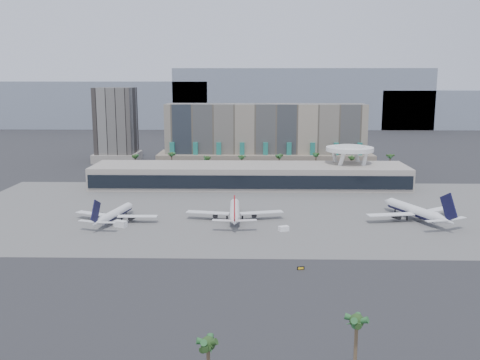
{
  "coord_description": "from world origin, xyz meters",
  "views": [
    {
      "loc": [
        1.07,
        -176.63,
        57.87
      ],
      "look_at": [
        -3.67,
        40.0,
        16.83
      ],
      "focal_mm": 40.0,
      "sensor_mm": 36.0,
      "label": 1
    }
  ],
  "objects_px": {
    "airliner_centre": "(235,212)",
    "service_vehicle_a": "(120,224)",
    "airliner_left": "(114,214)",
    "airliner_right": "(415,211)",
    "service_vehicle_b": "(284,229)",
    "taxiway_sign": "(301,268)"
  },
  "relations": [
    {
      "from": "service_vehicle_a",
      "to": "airliner_right",
      "type": "bearing_deg",
      "value": 29.28
    },
    {
      "from": "airliner_centre",
      "to": "airliner_right",
      "type": "relative_size",
      "value": 0.99
    },
    {
      "from": "service_vehicle_b",
      "to": "airliner_left",
      "type": "bearing_deg",
      "value": 145.92
    },
    {
      "from": "service_vehicle_a",
      "to": "taxiway_sign",
      "type": "height_order",
      "value": "service_vehicle_a"
    },
    {
      "from": "airliner_left",
      "to": "service_vehicle_b",
      "type": "xyz_separation_m",
      "value": [
        68.88,
        -12.46,
        -2.25
      ]
    },
    {
      "from": "airliner_centre",
      "to": "service_vehicle_a",
      "type": "xyz_separation_m",
      "value": [
        -45.12,
        -11.44,
        -2.42
      ]
    },
    {
      "from": "airliner_left",
      "to": "taxiway_sign",
      "type": "bearing_deg",
      "value": -26.01
    },
    {
      "from": "airliner_right",
      "to": "taxiway_sign",
      "type": "bearing_deg",
      "value": -153.46
    },
    {
      "from": "airliner_left",
      "to": "service_vehicle_a",
      "type": "distance_m",
      "value": 9.19
    },
    {
      "from": "airliner_right",
      "to": "service_vehicle_a",
      "type": "relative_size",
      "value": 8.36
    },
    {
      "from": "service_vehicle_a",
      "to": "airliner_centre",
      "type": "bearing_deg",
      "value": 37.33
    },
    {
      "from": "airliner_centre",
      "to": "service_vehicle_a",
      "type": "relative_size",
      "value": 8.3
    },
    {
      "from": "airliner_left",
      "to": "airliner_centre",
      "type": "bearing_deg",
      "value": 15.61
    },
    {
      "from": "airliner_centre",
      "to": "airliner_left",
      "type": "bearing_deg",
      "value": -177.45
    },
    {
      "from": "airliner_right",
      "to": "service_vehicle_b",
      "type": "xyz_separation_m",
      "value": [
        -55.79,
        -17.66,
        -2.92
      ]
    },
    {
      "from": "service_vehicle_a",
      "to": "service_vehicle_b",
      "type": "height_order",
      "value": "service_vehicle_a"
    },
    {
      "from": "airliner_left",
      "to": "airliner_right",
      "type": "relative_size",
      "value": 0.87
    },
    {
      "from": "airliner_right",
      "to": "service_vehicle_b",
      "type": "distance_m",
      "value": 58.59
    },
    {
      "from": "airliner_centre",
      "to": "airliner_right",
      "type": "distance_m",
      "value": 75.24
    },
    {
      "from": "airliner_left",
      "to": "service_vehicle_a",
      "type": "height_order",
      "value": "airliner_left"
    },
    {
      "from": "airliner_left",
      "to": "airliner_right",
      "type": "distance_m",
      "value": 124.78
    },
    {
      "from": "service_vehicle_b",
      "to": "taxiway_sign",
      "type": "relative_size",
      "value": 1.66
    }
  ]
}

